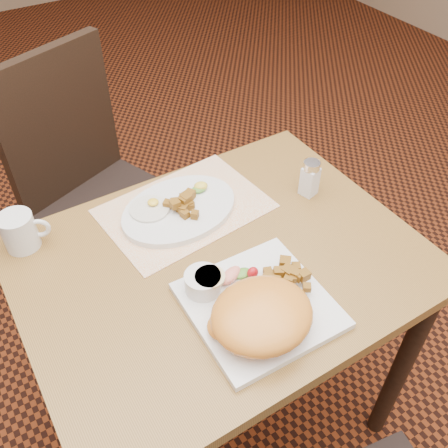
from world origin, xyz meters
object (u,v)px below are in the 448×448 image
chair_far (93,182)px  plate_oval (179,209)px  plate_square (259,305)px  salt_shaker (310,178)px  coffee_mug (20,231)px  table (222,289)px

chair_far → plate_oval: (0.08, -0.50, 0.22)m
plate_oval → plate_square: bearing=-89.6°
salt_shaker → coffee_mug: (-0.69, 0.20, -0.01)m
plate_oval → salt_shaker: salt_shaker is taller
chair_far → plate_square: size_ratio=3.46×
table → salt_shaker: 0.36m
chair_far → plate_square: (0.08, -0.85, 0.22)m
chair_far → coffee_mug: bearing=34.4°
plate_square → coffee_mug: 0.57m
table → plate_oval: 0.22m
salt_shaker → coffee_mug: 0.71m
salt_shaker → chair_far: bearing=123.5°
plate_square → plate_oval: plate_oval is taller
coffee_mug → plate_square: bearing=-50.3°
plate_square → salt_shaker: bearing=36.7°
chair_far → salt_shaker: bearing=102.3°
plate_oval → chair_far: bearing=99.1°
table → plate_square: (-0.01, -0.16, 0.12)m
coffee_mug → plate_oval: bearing=-13.9°
table → coffee_mug: (-0.37, 0.28, 0.15)m
plate_square → plate_oval: 0.35m
salt_shaker → table: bearing=-165.8°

